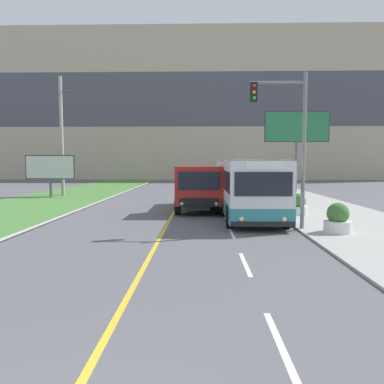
% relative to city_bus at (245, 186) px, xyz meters
% --- Properties ---
extents(apartment_block_background, '(80.00, 8.04, 24.21)m').
position_rel_city_bus_xyz_m(apartment_block_background, '(-3.96, 42.87, 10.61)').
color(apartment_block_background, '#BCAD93').
rests_on(apartment_block_background, ground_plane).
extents(city_bus, '(2.72, 12.48, 2.94)m').
position_rel_city_bus_xyz_m(city_bus, '(0.00, 0.00, 0.00)').
color(city_bus, silver).
rests_on(city_bus, ground_plane).
extents(dump_truck, '(2.60, 6.75, 2.58)m').
position_rel_city_bus_xyz_m(dump_truck, '(-2.53, 0.19, -0.20)').
color(dump_truck, black).
rests_on(dump_truck, ground_plane).
extents(car_distant, '(1.80, 4.30, 1.45)m').
position_rel_city_bus_xyz_m(car_distant, '(-2.30, 12.84, -0.81)').
color(car_distant, '#2D4784').
rests_on(car_distant, ground_plane).
extents(utility_pole_far, '(1.80, 0.28, 9.84)m').
position_rel_city_bus_xyz_m(utility_pole_far, '(-14.03, 10.27, 3.48)').
color(utility_pole_far, '#9E9E99').
rests_on(utility_pole_far, ground_plane).
extents(traffic_light_mast, '(2.28, 0.32, 6.41)m').
position_rel_city_bus_xyz_m(traffic_light_mast, '(1.13, -5.38, 2.56)').
color(traffic_light_mast, slate).
rests_on(traffic_light_mast, ground_plane).
extents(billboard_large, '(5.88, 0.24, 7.44)m').
position_rel_city_bus_xyz_m(billboard_large, '(6.31, 13.87, 4.29)').
color(billboard_large, '#59595B').
rests_on(billboard_large, ground_plane).
extents(billboard_small, '(3.99, 0.24, 3.38)m').
position_rel_city_bus_xyz_m(billboard_small, '(-14.56, 9.06, 0.84)').
color(billboard_small, '#59595B').
rests_on(billboard_small, ground_plane).
extents(planter_round_near, '(1.06, 1.06, 1.17)m').
position_rel_city_bus_xyz_m(planter_round_near, '(2.88, -6.27, -0.90)').
color(planter_round_near, silver).
rests_on(planter_round_near, sidewalk_right).
extents(planter_round_second, '(1.01, 1.01, 1.11)m').
position_rel_city_bus_xyz_m(planter_round_second, '(2.63, -1.25, -0.93)').
color(planter_round_second, silver).
rests_on(planter_round_second, sidewalk_right).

